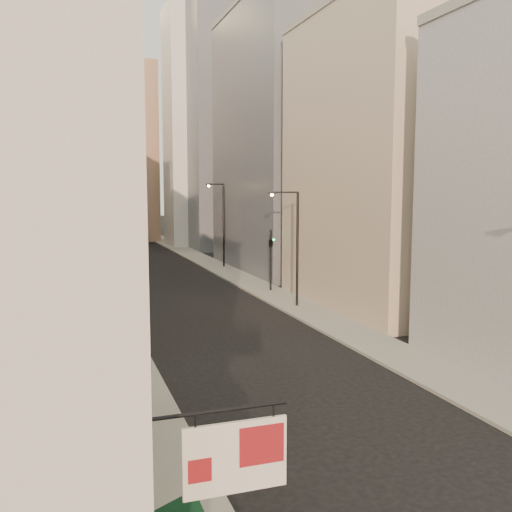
{
  "coord_description": "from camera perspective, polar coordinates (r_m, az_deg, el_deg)",
  "views": [
    {
      "loc": [
        -8.81,
        -4.7,
        8.08
      ],
      "look_at": [
        -0.03,
        21.0,
        4.95
      ],
      "focal_mm": 40.0,
      "sensor_mm": 36.0,
      "label": 1
    }
  ],
  "objects": [
    {
      "name": "streetlamp_mid",
      "position": [
        39.07,
        3.87,
        1.41
      ],
      "size": [
        2.07,
        0.64,
        8.0
      ],
      "rotation": [
        0.0,
        0.0,
        -0.23
      ],
      "color": "black",
      "rests_on": "ground"
    },
    {
      "name": "white_tower",
      "position": [
        85.46,
        -6.18,
        13.61
      ],
      "size": [
        8.0,
        8.0,
        41.5
      ],
      "color": "silver",
      "rests_on": "ground"
    },
    {
      "name": "traffic_light_left",
      "position": [
        42.55,
        -14.97,
        0.06
      ],
      "size": [
        0.53,
        0.41,
        5.0
      ],
      "rotation": [
        0.0,
        0.0,
        3.27
      ],
      "color": "black",
      "rests_on": "ground"
    },
    {
      "name": "left_bldg_wingrid",
      "position": [
        84.85,
        -21.26,
        8.78
      ],
      "size": [
        8.0,
        20.0,
        24.0
      ],
      "primitive_type": "cube",
      "color": "gray",
      "rests_on": "ground"
    },
    {
      "name": "sidewalk_right",
      "position": [
        62.14,
        -4.44,
        -0.84
      ],
      "size": [
        3.0,
        140.0,
        0.15
      ],
      "primitive_type": "cube",
      "color": "gray",
      "rests_on": "ground"
    },
    {
      "name": "right_bldg_wingrid",
      "position": [
        58.73,
        2.0,
        11.38
      ],
      "size": [
        8.0,
        20.0,
        26.0
      ],
      "primitive_type": "cube",
      "color": "gray",
      "rests_on": "ground"
    },
    {
      "name": "sidewalk_left",
      "position": [
        60.27,
        -16.5,
        -1.33
      ],
      "size": [
        3.0,
        140.0,
        0.15
      ],
      "primitive_type": "cube",
      "color": "gray",
      "rests_on": "ground"
    },
    {
      "name": "highrise",
      "position": [
        88.69,
        -0.93,
        18.01
      ],
      "size": [
        21.0,
        23.0,
        51.2
      ],
      "color": "gray",
      "rests_on": "ground"
    },
    {
      "name": "right_bldg_beige",
      "position": [
        40.5,
        12.23,
        9.15
      ],
      "size": [
        8.0,
        16.0,
        20.0
      ],
      "primitive_type": "cube",
      "color": "#C0AA93",
      "rests_on": "ground"
    },
    {
      "name": "streetlamp_far",
      "position": [
        59.28,
        -3.43,
        3.6
      ],
      "size": [
        2.15,
        1.09,
        8.78
      ],
      "rotation": [
        0.0,
        0.0,
        0.42
      ],
      "color": "black",
      "rests_on": "ground"
    },
    {
      "name": "traffic_light_right",
      "position": [
        45.1,
        1.49,
        1.03
      ],
      "size": [
        0.66,
        0.66,
        5.0
      ],
      "rotation": [
        0.0,
        0.0,
        3.47
      ],
      "color": "black",
      "rests_on": "ground"
    },
    {
      "name": "left_bldg_tan",
      "position": [
        64.78,
        -21.83,
        6.48
      ],
      "size": [
        8.0,
        18.0,
        17.0
      ],
      "primitive_type": "cube",
      "color": "#A37B60",
      "rests_on": "ground"
    },
    {
      "name": "left_bldg_grey",
      "position": [
        46.84,
        -23.01,
        8.41
      ],
      "size": [
        8.0,
        16.0,
        20.0
      ],
      "primitive_type": "cube",
      "color": "gray",
      "rests_on": "ground"
    },
    {
      "name": "clock_tower",
      "position": [
        97.48,
        -14.5,
        12.0
      ],
      "size": [
        14.0,
        14.0,
        44.9
      ],
      "color": "#A37B60",
      "rests_on": "ground"
    }
  ]
}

